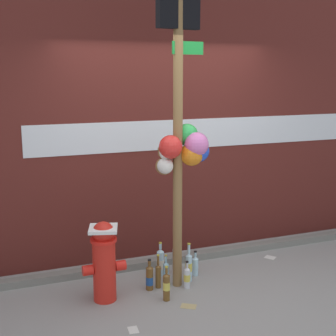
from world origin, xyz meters
name	(u,v)px	position (x,y,z in m)	size (l,w,h in m)	color
ground_plane	(212,302)	(0.00, 0.00, 0.00)	(14.00, 14.00, 0.00)	gray
building_wall	(161,109)	(0.00, 1.42, 1.75)	(10.00, 0.21, 3.49)	#561E19
curb_strip	(174,259)	(0.00, 1.01, 0.04)	(8.00, 0.12, 0.08)	slate
memorial_post	(182,134)	(-0.13, 0.45, 1.57)	(0.55, 0.35, 2.91)	olive
fire_hydrant	(104,259)	(-0.95, 0.41, 0.41)	(0.42, 0.33, 0.79)	red
bottle_0	(150,278)	(-0.48, 0.46, 0.13)	(0.07, 0.07, 0.33)	brown
bottle_1	(187,277)	(-0.10, 0.37, 0.12)	(0.07, 0.07, 0.29)	silver
bottle_2	(175,259)	(-0.08, 0.75, 0.15)	(0.06, 0.06, 0.39)	silver
bottle_3	(195,265)	(0.10, 0.61, 0.11)	(0.07, 0.07, 0.28)	#B2DBEA
bottle_4	(160,262)	(-0.25, 0.75, 0.15)	(0.08, 0.08, 0.37)	#B2DBEA
bottle_5	(189,266)	(-0.03, 0.51, 0.16)	(0.07, 0.07, 0.42)	#B2DBEA
bottle_6	(166,286)	(-0.39, 0.19, 0.15)	(0.07, 0.07, 0.35)	brown
bottle_7	(166,272)	(-0.27, 0.53, 0.13)	(0.06, 0.06, 0.32)	#93CCE0
bottle_8	(158,275)	(-0.38, 0.48, 0.14)	(0.06, 0.06, 0.36)	brown
litter_0	(108,276)	(-0.80, 0.93, 0.00)	(0.11, 0.04, 0.01)	tan
litter_1	(133,330)	(-0.85, -0.21, 0.00)	(0.12, 0.08, 0.01)	silver
litter_2	(270,257)	(1.13, 0.74, 0.00)	(0.12, 0.10, 0.01)	silver
litter_3	(188,306)	(-0.24, 0.00, 0.00)	(0.15, 0.10, 0.01)	tan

